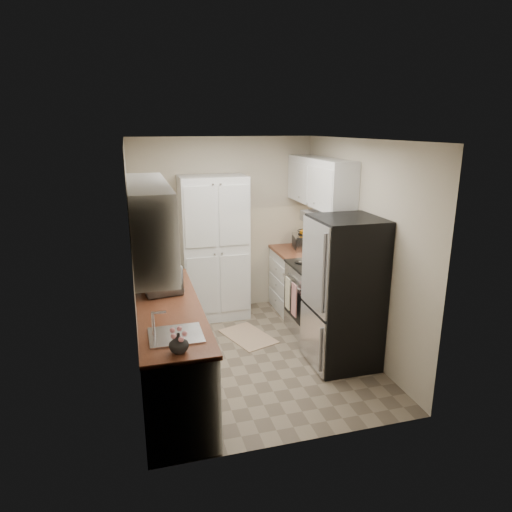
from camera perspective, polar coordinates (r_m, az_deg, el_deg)
The scene contains 16 objects.
ground at distance 5.57m, azimuth -0.37°, elevation -12.31°, with size 3.20×3.20×0.00m, color #7A6B56.
room_shell at distance 4.99m, azimuth -0.58°, elevation 4.28°, with size 2.64×3.24×2.52m.
pantry_cabinet at distance 6.36m, azimuth -5.25°, elevation 0.97°, with size 0.90×0.55×2.00m, color silver.
base_cabinet_left at distance 4.84m, azimuth -10.61°, elevation -11.33°, with size 0.60×2.30×0.88m, color silver.
countertop_left at distance 4.65m, azimuth -10.90°, elevation -6.28°, with size 0.63×2.33×0.04m, color brown.
base_cabinet_right at distance 6.71m, azimuth 5.13°, elevation -3.21°, with size 0.60×0.80×0.88m, color silver.
countertop_right at distance 6.58m, azimuth 5.22°, elevation 0.58°, with size 0.63×0.83×0.04m, color brown.
electric_range at distance 6.00m, azimuth 7.69°, elevation -5.28°, with size 0.71×0.78×1.13m.
refrigerator at distance 5.18m, azimuth 10.95°, elevation -4.53°, with size 0.70×0.72×1.70m, color #B7B7BC.
microwave at distance 5.03m, azimuth -11.83°, elevation -2.43°, with size 0.57×0.39×0.32m, color #B9B9BF.
wine_bottle at distance 5.31m, azimuth -11.95°, elevation -1.40°, with size 0.08×0.08×0.33m, color black.
flower_vase at distance 3.68m, azimuth -9.64°, elevation -10.66°, with size 0.16×0.16×0.16m, color white.
cutting_board at distance 5.48m, azimuth -10.01°, elevation -0.73°, with size 0.02×0.26×0.33m, color #468F38.
toaster_oven at distance 6.60m, azimuth 6.01°, elevation 1.74°, with size 0.29×0.37×0.21m, color #A2A2A6.
fruit_basket at distance 6.59m, azimuth 6.16°, elevation 3.10°, with size 0.22×0.22×0.09m, color orange, non-canonical shape.
kitchen_mat at distance 6.01m, azimuth -1.00°, elevation -10.00°, with size 0.47×0.75×0.01m, color tan.
Camera 1 is at (-1.28, -4.73, 2.63)m, focal length 32.00 mm.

